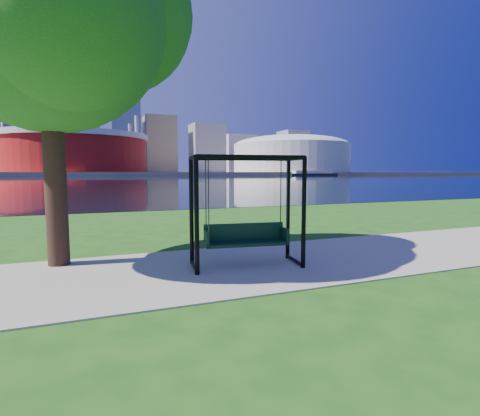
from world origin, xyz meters
TOP-DOWN VIEW (x-y plane):
  - ground at (0.00, 0.00)m, footprint 900.00×900.00m
  - path at (0.00, -0.50)m, footprint 120.00×4.00m
  - river at (0.00, 102.00)m, footprint 900.00×180.00m
  - far_bank at (0.00, 306.00)m, footprint 900.00×228.00m
  - stadium at (-10.00, 235.00)m, footprint 83.00×83.00m
  - arena at (135.00, 235.00)m, footprint 84.00×84.00m
  - skyline at (-4.27, 319.39)m, footprint 392.00×66.00m
  - swing at (-0.08, -0.57)m, footprint 2.47×1.34m
  - park_tree at (-3.93, 1.09)m, footprint 6.39×5.77m
  - barge at (117.59, 179.46)m, footprint 29.55×11.18m

SIDE VIEW (x-z plane):
  - ground at x=0.00m, z-range 0.00..0.00m
  - river at x=0.00m, z-range 0.00..0.02m
  - path at x=0.00m, z-range 0.00..0.03m
  - far_bank at x=0.00m, z-range 0.00..2.00m
  - swing at x=-0.08m, z-range -0.04..2.37m
  - barge at x=117.59m, z-range -0.13..2.75m
  - park_tree at x=-3.93m, z-range 1.54..9.48m
  - stadium at x=-10.00m, z-range -1.77..30.23m
  - arena at x=135.00m, z-range 2.59..29.15m
  - skyline at x=-4.27m, z-range -12.36..84.14m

